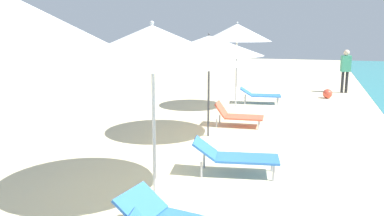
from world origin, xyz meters
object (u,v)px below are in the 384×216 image
Objects in this scene: lounger_fourth_shoreside at (235,156)px; lounger_farthest_shoreside at (260,94)px; lounger_fifth_shoreside at (237,115)px; beach_ball at (328,94)px; umbrella_fourth at (152,45)px; umbrella_farthest at (237,33)px; person_walking_near at (346,67)px; umbrella_fifth at (209,45)px.

lounger_fourth_shoreside is 1.07× the size of lounger_farthest_shoreside.
lounger_fourth_shoreside is at bearing -84.01° from lounger_fifth_shoreside.
lounger_farthest_shoreside is 4.22× the size of beach_ball.
umbrella_fourth reaches higher than lounger_fifth_shoreside.
umbrella_farthest reaches higher than lounger_fourth_shoreside.
umbrella_fourth reaches higher than person_walking_near.
umbrella_farthest is at bearing -134.79° from beach_ball.
umbrella_fourth is 8.46m from lounger_farthest_shoreside.
lounger_fourth_shoreside is 10.66m from person_walking_near.
umbrella_fourth is 1.68× the size of lounger_fourth_shoreside.
lounger_farthest_shoreside is 2.88m from beach_ball.
umbrella_fourth is 5.16m from lounger_fifth_shoreside.
lounger_farthest_shoreside is (0.11, 3.46, 0.01)m from lounger_fifth_shoreside.
lounger_fifth_shoreside is 7.52m from person_walking_near.
lounger_fourth_shoreside reaches higher than beach_ball.
lounger_fifth_shoreside is (0.34, 4.76, -1.97)m from umbrella_fourth.
umbrella_fourth is 1.80× the size of lounger_farthest_shoreside.
person_walking_near is at bearing 67.39° from lounger_fourth_shoreside.
umbrella_fifth is at bearing -115.31° from lounger_fifth_shoreside.
umbrella_fifth reaches higher than lounger_fourth_shoreside.
beach_ball is (2.68, 10.02, -2.09)m from umbrella_fourth.
lounger_farthest_shoreside is (0.57, 4.65, -1.82)m from umbrella_fifth.
lounger_fifth_shoreside is 3.72× the size of beach_ball.
lounger_fourth_shoreside is at bearing 52.21° from umbrella_fourth.
lounger_farthest_shoreside is (0.62, 1.08, -2.08)m from umbrella_farthest.
umbrella_fifth is 1.46× the size of person_walking_near.
umbrella_farthest is at bearing 91.28° from lounger_fourth_shoreside.
umbrella_fourth is at bearing -101.68° from lounger_farthest_shoreside.
lounger_fourth_shoreside is 8.94m from beach_ball.
lounger_fourth_shoreside reaches higher than lounger_farthest_shoreside.
umbrella_fifth is 7.29× the size of beach_ball.
lounger_fourth_shoreside is 6.99m from lounger_farthest_shoreside.
umbrella_farthest is 5.85m from person_walking_near.
lounger_fifth_shoreside is at bearing 90.49° from lounger_fourth_shoreside.
beach_ball is (2.80, 6.46, -1.96)m from umbrella_fifth.
lounger_farthest_shoreside is (0.44, 8.22, -1.96)m from umbrella_fourth.
person_walking_near is at bearing 62.13° from lounger_fifth_shoreside.
beach_ball is at bearing 61.76° from lounger_fifth_shoreside.
lounger_farthest_shoreside is at bearing 86.92° from umbrella_fourth.
lounger_fourth_shoreside is 1.21× the size of lounger_fifth_shoreside.
umbrella_fourth is at bearing -88.01° from umbrella_fifth.
umbrella_fifth reaches higher than lounger_farthest_shoreside.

